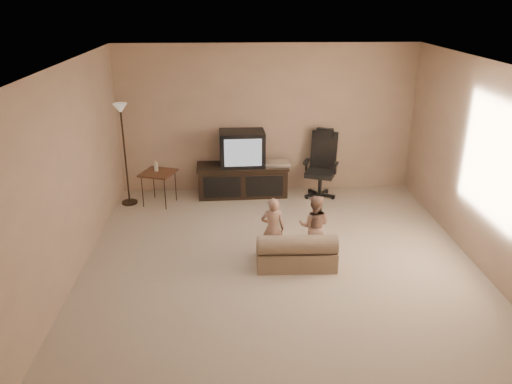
% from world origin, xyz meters
% --- Properties ---
extents(floor, '(5.50, 5.50, 0.00)m').
position_xyz_m(floor, '(0.00, 0.00, 0.00)').
color(floor, '#AF9F8B').
rests_on(floor, ground).
extents(room_shell, '(5.50, 5.50, 5.50)m').
position_xyz_m(room_shell, '(0.00, 0.00, 1.52)').
color(room_shell, white).
rests_on(room_shell, floor).
extents(tv_stand, '(1.58, 0.63, 1.12)m').
position_xyz_m(tv_stand, '(-0.42, 2.49, 0.46)').
color(tv_stand, black).
rests_on(tv_stand, floor).
extents(office_chair, '(0.69, 0.70, 1.15)m').
position_xyz_m(office_chair, '(0.91, 2.36, 0.41)').
color(office_chair, black).
rests_on(office_chair, floor).
extents(side_table, '(0.63, 0.63, 0.75)m').
position_xyz_m(side_table, '(-1.79, 2.15, 0.53)').
color(side_table, brown).
rests_on(side_table, floor).
extents(floor_lamp, '(0.26, 0.26, 1.66)m').
position_xyz_m(floor_lamp, '(-2.30, 2.19, 1.21)').
color(floor_lamp, black).
rests_on(floor_lamp, floor).
extents(child_sofa, '(1.01, 0.58, 0.49)m').
position_xyz_m(child_sofa, '(0.20, 0.01, 0.20)').
color(child_sofa, gray).
rests_on(child_sofa, floor).
extents(toddler_left, '(0.33, 0.25, 0.85)m').
position_xyz_m(toddler_left, '(-0.08, 0.24, 0.42)').
color(toddler_left, tan).
rests_on(toddler_left, floor).
extents(toddler_right, '(0.45, 0.31, 0.85)m').
position_xyz_m(toddler_right, '(0.46, 0.29, 0.42)').
color(toddler_right, tan).
rests_on(toddler_right, floor).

